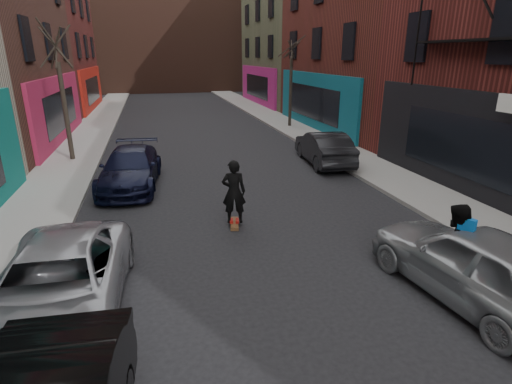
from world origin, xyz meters
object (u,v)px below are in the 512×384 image
skateboard (234,224)px  pedestrian (453,248)px  tree_right_far (291,72)px  tree_left_far (61,84)px  skateboarder (234,192)px  parked_right_end (324,148)px  parked_left_far (58,285)px  parked_right_far (477,265)px  parked_left_end (131,168)px

skateboard → pedestrian: pedestrian is taller
tree_right_far → pedestrian: tree_right_far is taller
tree_left_far → skateboard: tree_left_far is taller
skateboarder → tree_right_far: bearing=-103.6°
skateboarder → pedestrian: 5.58m
parked_right_end → skateboard: (-5.18, -5.66, -0.67)m
skateboard → skateboarder: 0.95m
tree_left_far → tree_right_far: bearing=25.8°
skateboard → skateboarder: skateboarder is taller
tree_left_far → parked_left_far: (1.73, -12.10, -2.70)m
pedestrian → parked_right_far: bearing=90.4°
tree_left_far → parked_right_end: tree_left_far is taller
skateboard → parked_right_far: bearing=-40.3°
parked_left_far → skateboarder: size_ratio=2.69×
parked_left_end → skateboarder: skateboarder is taller
tree_left_far → parked_right_far: 16.67m
parked_left_end → parked_right_far: (6.70, -9.14, 0.09)m
parked_left_end → skateboard: (2.92, -4.42, -0.64)m
parked_left_far → tree_right_far: bearing=62.2°
tree_left_far → parked_right_far: bearing=-55.2°
parked_right_far → parked_left_far: bearing=-17.2°
tree_right_far → skateboard: 16.64m
tree_right_far → parked_right_end: (-1.60, -9.14, -2.81)m
tree_right_far → parked_right_far: tree_right_far is taller
tree_left_far → skateboard: 10.96m
tree_right_far → parked_right_far: 19.94m
tree_right_far → skateboarder: size_ratio=3.76×
parked_left_far → parked_right_far: parked_right_far is taller
tree_right_far → parked_left_end: bearing=-133.0°
parked_left_far → skateboarder: bearing=43.1°
parked_left_end → skateboarder: bearing=-50.5°
parked_left_far → pedestrian: pedestrian is taller
parked_left_end → parked_right_far: size_ratio=1.04×
tree_right_far → skateboard: tree_right_far is taller
parked_left_far → parked_right_far: 7.80m
parked_right_far → tree_right_far: bearing=-105.5°
parked_right_far → parked_left_end: bearing=-60.5°
parked_right_far → parked_right_end: (1.39, 10.38, -0.06)m
parked_right_far → pedestrian: pedestrian is taller
parked_left_end → tree_left_far: bearing=127.8°
tree_right_far → parked_left_far: (-10.67, -18.10, -2.85)m
parked_left_far → parked_left_end: 7.79m
parked_right_far → skateboard: parked_right_far is taller
tree_right_far → parked_right_far: size_ratio=1.49×
tree_right_far → parked_left_far: tree_right_far is taller
tree_right_far → parked_right_end: bearing=-99.9°
skateboarder → pedestrian: skateboarder is taller
tree_right_far → parked_left_far: 21.21m
tree_left_far → skateboard: bearing=-57.4°
parked_right_far → skateboard: bearing=-58.0°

